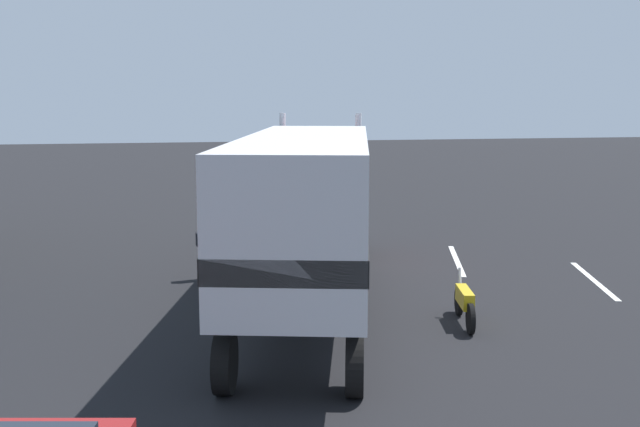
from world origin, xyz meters
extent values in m
plane|color=black|center=(0.00, 0.00, 0.00)|extent=(120.00, 120.00, 0.00)
cube|color=silver|center=(-0.62, -3.50, 0.01)|extent=(4.28, 1.35, 0.01)
cube|color=silver|center=(-3.76, -6.26, 0.01)|extent=(4.30, 1.28, 0.01)
cube|color=#B21919|center=(1.58, 0.21, 1.70)|extent=(2.35, 2.86, 1.20)
cube|color=#B21919|center=(0.03, 0.60, 2.20)|extent=(1.96, 2.76, 2.20)
cube|color=silver|center=(2.49, -0.02, 1.70)|extent=(0.59, 2.06, 1.08)
cube|color=black|center=(1.58, 0.21, 1.76)|extent=(2.36, 2.90, 0.36)
cylinder|color=silver|center=(-0.24, 1.80, 2.80)|extent=(0.18, 0.18, 3.40)
cylinder|color=silver|center=(-0.77, -0.34, 2.80)|extent=(0.18, 0.18, 3.40)
cube|color=silver|center=(-6.13, 2.13, 2.75)|extent=(10.82, 5.06, 2.80)
cube|color=black|center=(-6.13, 2.13, 2.33)|extent=(10.83, 5.10, 0.44)
cylinder|color=silver|center=(0.75, 1.75, 0.95)|extent=(1.42, 0.94, 0.64)
cylinder|color=black|center=(2.14, 1.20, 0.55)|extent=(1.14, 0.56, 1.10)
cylinder|color=black|center=(1.61, -0.93, 0.55)|extent=(1.14, 0.56, 1.10)
cylinder|color=black|center=(-0.09, 1.76, 0.55)|extent=(1.14, 0.56, 1.10)
cylinder|color=black|center=(-0.62, -0.38, 0.55)|extent=(1.14, 0.56, 1.10)
cylinder|color=black|center=(-4.89, 2.96, 0.55)|extent=(1.14, 0.56, 1.10)
cylinder|color=black|center=(-5.43, 0.82, 0.55)|extent=(1.14, 0.56, 1.10)
cylinder|color=black|center=(-9.99, 4.23, 0.55)|extent=(1.14, 0.56, 1.10)
cylinder|color=black|center=(-10.52, 2.09, 0.55)|extent=(1.14, 0.56, 1.10)
cylinder|color=black|center=(-1.57, 4.12, 0.41)|extent=(0.18, 0.18, 0.82)
cylinder|color=black|center=(-1.72, 4.11, 0.41)|extent=(0.18, 0.18, 0.82)
cylinder|color=#333338|center=(-1.65, 4.12, 1.11)|extent=(0.34, 0.34, 0.58)
sphere|color=tan|center=(-1.65, 4.12, 1.51)|extent=(0.23, 0.23, 0.23)
cube|color=black|center=(-1.66, 4.32, 1.14)|extent=(0.27, 0.18, 0.36)
cylinder|color=black|center=(-6.23, -1.41, 0.33)|extent=(0.67, 0.23, 0.66)
cylinder|color=black|center=(-7.65, -1.12, 0.33)|extent=(0.67, 0.23, 0.66)
cube|color=gold|center=(-6.94, -1.27, 0.61)|extent=(1.13, 0.45, 0.36)
cylinder|color=silver|center=(-6.33, -1.39, 0.78)|extent=(0.29, 0.12, 0.69)
camera|label=1|loc=(-22.70, 5.05, 5.06)|focal=43.71mm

